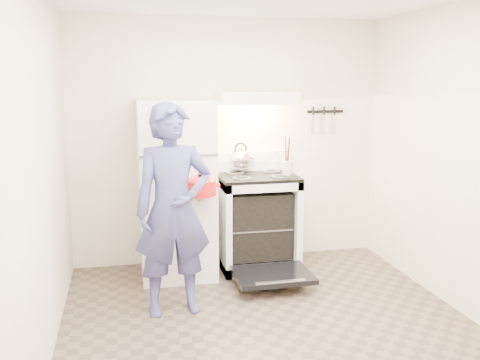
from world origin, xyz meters
name	(u,v)px	position (x,y,z in m)	size (l,w,h in m)	color
floor	(275,334)	(0.00, 0.00, 0.00)	(3.60, 3.60, 0.00)	brown
back_wall	(228,142)	(0.00, 1.80, 1.25)	(3.20, 0.02, 2.50)	#EEE1C6
refrigerator	(176,189)	(-0.58, 1.45, 0.85)	(0.70, 0.70, 1.70)	white
stove_body	(257,223)	(0.23, 1.48, 0.46)	(0.76, 0.65, 0.92)	white
cooktop	(257,177)	(0.23, 1.48, 0.94)	(0.76, 0.65, 0.03)	black
backsplash	(251,161)	(0.23, 1.76, 1.05)	(0.76, 0.07, 0.20)	white
oven_door	(273,275)	(0.23, 0.88, 0.12)	(0.70, 0.54, 0.04)	black
oven_rack	(257,225)	(0.23, 1.48, 0.44)	(0.60, 0.52, 0.01)	slate
range_hood	(256,98)	(0.23, 1.55, 1.71)	(0.76, 0.50, 0.12)	white
knife_strip	(325,111)	(1.05, 1.79, 1.55)	(0.40, 0.02, 0.03)	black
pizza_stone	(253,223)	(0.19, 1.49, 0.45)	(0.31, 0.31, 0.02)	#896D4C
tea_kettle	(241,157)	(0.11, 1.70, 1.10)	(0.25, 0.20, 0.30)	#B8B8BD
utensil_jar	(287,168)	(0.49, 1.30, 1.05)	(0.09, 0.09, 0.13)	silver
person	(173,210)	(-0.69, 0.58, 0.86)	(0.63, 0.41, 1.72)	navy
dutch_oven	(200,188)	(-0.42, 0.97, 0.95)	(0.35, 0.28, 0.23)	red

